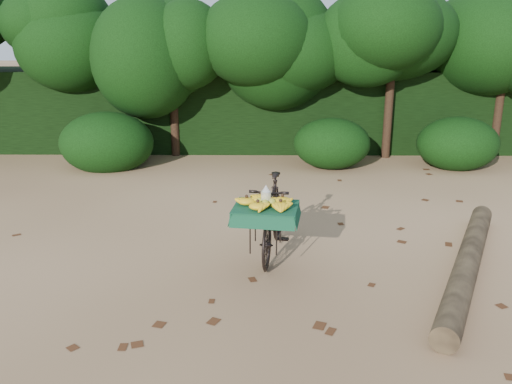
{
  "coord_description": "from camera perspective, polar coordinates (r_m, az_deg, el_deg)",
  "views": [
    {
      "loc": [
        0.1,
        -6.3,
        2.74
      ],
      "look_at": [
        0.04,
        -0.46,
        0.95
      ],
      "focal_mm": 38.0,
      "sensor_mm": 36.0,
      "label": 1
    }
  ],
  "objects": [
    {
      "name": "hedge_backdrop",
      "position": [
        12.74,
        0.15,
        8.76
      ],
      "size": [
        26.0,
        1.8,
        1.8
      ],
      "primitive_type": "cube",
      "color": "black",
      "rests_on": "ground"
    },
    {
      "name": "fallen_log",
      "position": [
        6.76,
        21.4,
        -6.86
      ],
      "size": [
        1.85,
        3.42,
        0.27
      ],
      "primitive_type": "cylinder",
      "rotation": [
        1.57,
        0.0,
        -0.45
      ],
      "color": "brown",
      "rests_on": "ground"
    },
    {
      "name": "leaf_litter",
      "position": [
        7.47,
        -0.21,
        -4.39
      ],
      "size": [
        7.0,
        7.3,
        0.01
      ],
      "primitive_type": null,
      "color": "#482613",
      "rests_on": "ground"
    },
    {
      "name": "vendor_bicycle",
      "position": [
        6.65,
        1.7,
        -2.55
      ],
      "size": [
        0.82,
        1.78,
        0.99
      ],
      "rotation": [
        0.0,
        0.0,
        -0.14
      ],
      "color": "black",
      "rests_on": "ground"
    },
    {
      "name": "ground",
      "position": [
        6.87,
        -0.29,
        -6.41
      ],
      "size": [
        80.0,
        80.0,
        0.0
      ],
      "primitive_type": "plane",
      "color": "tan",
      "rests_on": "ground"
    },
    {
      "name": "tree_row",
      "position": [
        11.85,
        -3.11,
        13.46
      ],
      "size": [
        14.5,
        2.0,
        4.0
      ],
      "primitive_type": null,
      "color": "black",
      "rests_on": "ground"
    },
    {
      "name": "bush_clumps",
      "position": [
        10.85,
        2.71,
        4.87
      ],
      "size": [
        8.8,
        1.7,
        0.9
      ],
      "primitive_type": null,
      "color": "black",
      "rests_on": "ground"
    }
  ]
}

